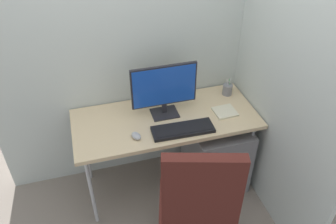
{
  "coord_description": "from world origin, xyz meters",
  "views": [
    {
      "loc": [
        -0.57,
        -2.05,
        2.42
      ],
      "look_at": [
        0.0,
        -0.06,
        0.85
      ],
      "focal_mm": 36.46,
      "sensor_mm": 36.0,
      "label": 1
    }
  ],
  "objects_px": {
    "office_chair": "(198,207)",
    "filing_cabinet": "(215,151)",
    "monitor": "(164,88)",
    "notebook": "(225,112)",
    "mouse": "(136,136)",
    "keyboard": "(183,129)",
    "pen_holder": "(227,89)"
  },
  "relations": [
    {
      "from": "pen_holder",
      "to": "notebook",
      "type": "height_order",
      "value": "pen_holder"
    },
    {
      "from": "office_chair",
      "to": "mouse",
      "type": "height_order",
      "value": "office_chair"
    },
    {
      "from": "keyboard",
      "to": "filing_cabinet",
      "type": "bearing_deg",
      "value": 21.64
    },
    {
      "from": "office_chair",
      "to": "filing_cabinet",
      "type": "distance_m",
      "value": 0.9
    },
    {
      "from": "office_chair",
      "to": "monitor",
      "type": "bearing_deg",
      "value": 89.46
    },
    {
      "from": "filing_cabinet",
      "to": "mouse",
      "type": "height_order",
      "value": "mouse"
    },
    {
      "from": "filing_cabinet",
      "to": "notebook",
      "type": "height_order",
      "value": "notebook"
    },
    {
      "from": "office_chair",
      "to": "mouse",
      "type": "bearing_deg",
      "value": 114.26
    },
    {
      "from": "keyboard",
      "to": "pen_holder",
      "type": "height_order",
      "value": "pen_holder"
    },
    {
      "from": "keyboard",
      "to": "pen_holder",
      "type": "distance_m",
      "value": 0.64
    },
    {
      "from": "office_chair",
      "to": "notebook",
      "type": "bearing_deg",
      "value": 55.72
    },
    {
      "from": "office_chair",
      "to": "pen_holder",
      "type": "distance_m",
      "value": 1.14
    },
    {
      "from": "keyboard",
      "to": "mouse",
      "type": "distance_m",
      "value": 0.35
    },
    {
      "from": "monitor",
      "to": "notebook",
      "type": "distance_m",
      "value": 0.54
    },
    {
      "from": "filing_cabinet",
      "to": "mouse",
      "type": "bearing_deg",
      "value": -170.13
    },
    {
      "from": "monitor",
      "to": "pen_holder",
      "type": "bearing_deg",
      "value": 10.72
    },
    {
      "from": "filing_cabinet",
      "to": "monitor",
      "type": "xyz_separation_m",
      "value": [
        -0.44,
        0.11,
        0.68
      ]
    },
    {
      "from": "monitor",
      "to": "pen_holder",
      "type": "relative_size",
      "value": 3.14
    },
    {
      "from": "filing_cabinet",
      "to": "pen_holder",
      "type": "relative_size",
      "value": 3.8
    },
    {
      "from": "filing_cabinet",
      "to": "keyboard",
      "type": "bearing_deg",
      "value": -158.36
    },
    {
      "from": "office_chair",
      "to": "mouse",
      "type": "xyz_separation_m",
      "value": [
        -0.27,
        0.6,
        0.17
      ]
    },
    {
      "from": "filing_cabinet",
      "to": "pen_holder",
      "type": "height_order",
      "value": "pen_holder"
    },
    {
      "from": "mouse",
      "to": "pen_holder",
      "type": "relative_size",
      "value": 0.56
    },
    {
      "from": "keyboard",
      "to": "office_chair",
      "type": "bearing_deg",
      "value": -98.12
    },
    {
      "from": "filing_cabinet",
      "to": "notebook",
      "type": "bearing_deg",
      "value": -27.97
    },
    {
      "from": "monitor",
      "to": "pen_holder",
      "type": "distance_m",
      "value": 0.64
    },
    {
      "from": "notebook",
      "to": "filing_cabinet",
      "type": "bearing_deg",
      "value": 149.61
    },
    {
      "from": "monitor",
      "to": "keyboard",
      "type": "relative_size",
      "value": 1.08
    },
    {
      "from": "keyboard",
      "to": "mouse",
      "type": "relative_size",
      "value": 5.17
    },
    {
      "from": "mouse",
      "to": "filing_cabinet",
      "type": "bearing_deg",
      "value": -10.09
    },
    {
      "from": "monitor",
      "to": "pen_holder",
      "type": "height_order",
      "value": "monitor"
    },
    {
      "from": "office_chair",
      "to": "filing_cabinet",
      "type": "relative_size",
      "value": 1.89
    }
  ]
}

